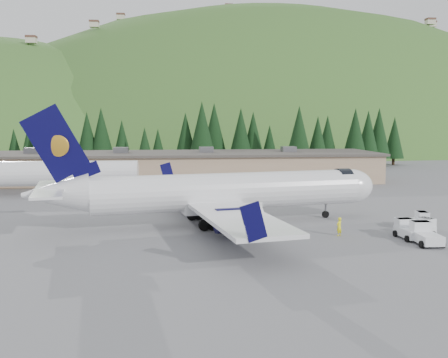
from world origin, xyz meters
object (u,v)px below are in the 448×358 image
at_px(baggage_tug_a, 420,228).
at_px(baggage_tug_b, 415,220).
at_px(second_airliner, 39,173).
at_px(ramp_worker, 339,227).
at_px(terminal_building, 178,166).
at_px(baggage_tug_c, 408,230).
at_px(airliner, 220,193).
at_px(baggage_tug_d, 425,235).

relative_size(baggage_tug_a, baggage_tug_b, 1.09).
height_order(second_airliner, ramp_worker, second_airliner).
bearing_deg(terminal_building, baggage_tug_c, -66.03).
xyz_separation_m(airliner, baggage_tug_d, (17.01, -10.13, -2.44)).
distance_m(second_airliner, baggage_tug_d, 52.17).
height_order(baggage_tug_d, ramp_worker, baggage_tug_d).
height_order(airliner, ramp_worker, airliner).
xyz_separation_m(airliner, baggage_tug_a, (17.99, -7.42, -2.51)).
bearing_deg(baggage_tug_b, airliner, 176.59).
bearing_deg(baggage_tug_b, baggage_tug_c, -115.50).
bearing_deg(baggage_tug_a, second_airliner, 123.57).
relative_size(baggage_tug_c, ramp_worker, 1.86).
bearing_deg(airliner, baggage_tug_c, -36.31).
distance_m(baggage_tug_a, baggage_tug_c, 1.52).
relative_size(second_airliner, terminal_building, 0.39).
bearing_deg(second_airliner, baggage_tug_d, -38.34).
height_order(baggage_tug_a, terminal_building, terminal_building).
height_order(baggage_tug_b, terminal_building, terminal_building).
xyz_separation_m(baggage_tug_b, baggage_tug_c, (-2.78, -4.33, 0.03)).
height_order(airliner, baggage_tug_b, airliner).
xyz_separation_m(terminal_building, baggage_tug_d, (20.96, -48.33, -1.80)).
height_order(second_airliner, baggage_tug_a, second_airliner).
bearing_deg(baggage_tug_d, second_airliner, 54.20).
bearing_deg(baggage_tug_a, baggage_tug_b, 49.06).
relative_size(second_airliner, baggage_tug_a, 7.82).
distance_m(baggage_tug_a, ramp_worker, 7.47).
height_order(baggage_tug_a, baggage_tug_d, baggage_tug_d).
height_order(baggage_tug_a, baggage_tug_b, baggage_tug_a).
relative_size(baggage_tug_c, terminal_building, 0.05).
distance_m(baggage_tug_c, baggage_tug_d, 2.21).
bearing_deg(ramp_worker, baggage_tug_d, 115.90).
height_order(baggage_tug_c, terminal_building, terminal_building).
relative_size(baggage_tug_a, baggage_tug_d, 1.00).
bearing_deg(baggage_tug_b, baggage_tug_d, -102.63).
bearing_deg(terminal_building, baggage_tug_b, -60.88).
xyz_separation_m(baggage_tug_b, ramp_worker, (-8.77, -2.82, 0.15)).
xyz_separation_m(baggage_tug_a, terminal_building, (-21.94, 45.62, 1.87)).
height_order(baggage_tug_b, ramp_worker, ramp_worker).
xyz_separation_m(second_airliner, baggage_tug_c, (40.43, -30.16, -2.57)).
distance_m(airliner, second_airliner, 32.59).
xyz_separation_m(second_airliner, terminal_building, (19.91, 16.00, -0.70)).
relative_size(baggage_tug_b, baggage_tug_d, 0.92).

